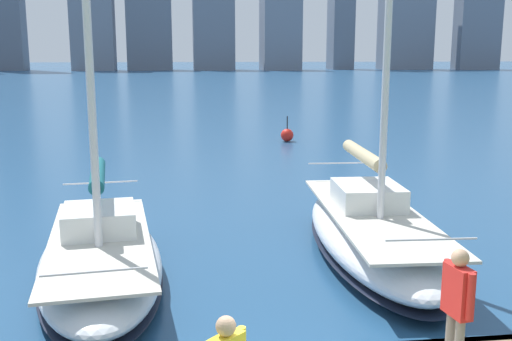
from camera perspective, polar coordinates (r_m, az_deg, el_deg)
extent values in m
cube|color=slate|center=(183.41, 20.33, 12.62)|extent=(11.82, 6.06, 23.10)
cube|color=slate|center=(180.55, 14.12, 14.21)|extent=(13.76, 9.34, 30.69)
cube|color=slate|center=(168.05, 2.32, 12.88)|extent=(10.15, 11.89, 19.60)
cube|color=slate|center=(168.95, -4.10, 13.66)|extent=(11.11, 10.86, 24.34)
cube|color=slate|center=(169.36, -10.11, 13.12)|extent=(11.91, 9.30, 22.05)
cube|color=slate|center=(168.53, -15.37, 14.55)|extent=(11.06, 7.48, 31.64)
ellipsoid|color=white|center=(14.62, 10.98, -6.09)|extent=(2.87, 8.17, 1.07)
ellipsoid|color=black|center=(14.71, 10.94, -7.19)|extent=(2.89, 8.22, 0.10)
cube|color=beige|center=(14.47, 11.06, -3.95)|extent=(2.38, 7.19, 0.06)
cube|color=silver|center=(14.85, 10.61, -2.33)|extent=(1.59, 1.84, 0.55)
cylinder|color=silver|center=(15.26, 10.13, 1.03)|extent=(0.27, 3.39, 0.12)
cylinder|color=#C6B284|center=(15.24, 10.14, 1.47)|extent=(0.46, 3.13, 0.32)
cylinder|color=silver|center=(10.94, 16.37, -6.32)|extent=(1.64, 0.11, 0.04)
cylinder|color=silver|center=(17.79, 8.02, 0.70)|extent=(1.89, 0.12, 0.04)
ellipsoid|color=silver|center=(13.30, -14.56, -8.36)|extent=(3.34, 7.58, 0.92)
ellipsoid|color=black|center=(13.39, -14.51, -9.38)|extent=(3.35, 7.62, 0.10)
cube|color=beige|center=(13.15, -14.67, -6.35)|extent=(2.78, 6.65, 0.06)
cube|color=silver|center=(13.49, -14.70, -4.56)|extent=(1.69, 1.78, 0.55)
cylinder|color=silver|center=(13.84, -14.83, -0.86)|extent=(0.46, 3.08, 0.12)
cylinder|color=#19606B|center=(13.82, -14.85, -0.37)|extent=(0.64, 2.85, 0.32)
cylinder|color=silver|center=(9.78, -15.13, -9.30)|extent=(1.64, 0.22, 0.04)
cylinder|color=silver|center=(16.22, -14.58, -1.13)|extent=(1.89, 0.25, 0.04)
sphere|color=tan|center=(6.31, -2.89, -14.58)|extent=(0.21, 0.21, 0.21)
cylinder|color=gray|center=(8.79, 17.97, -15.14)|extent=(0.13, 0.13, 0.82)
cube|color=red|center=(8.41, 18.68, -10.82)|extent=(0.26, 0.49, 0.68)
cylinder|color=red|center=(8.20, 19.75, -11.27)|extent=(0.10, 0.10, 0.62)
cylinder|color=red|center=(8.61, 17.68, -10.05)|extent=(0.10, 0.10, 0.62)
sphere|color=tan|center=(8.25, 18.88, -7.88)|extent=(0.23, 0.23, 0.23)
sphere|color=red|center=(33.02, 2.98, 3.38)|extent=(0.70, 0.70, 0.70)
cylinder|color=black|center=(32.93, 2.99, 4.59)|extent=(0.06, 0.06, 0.70)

